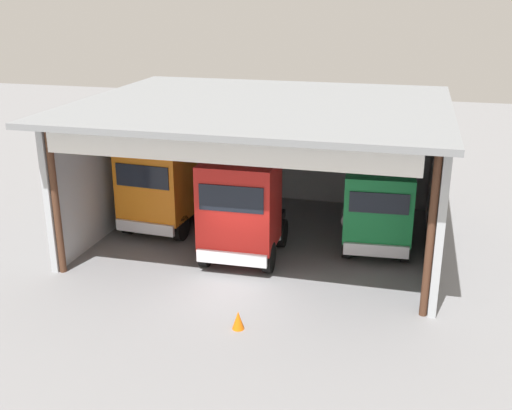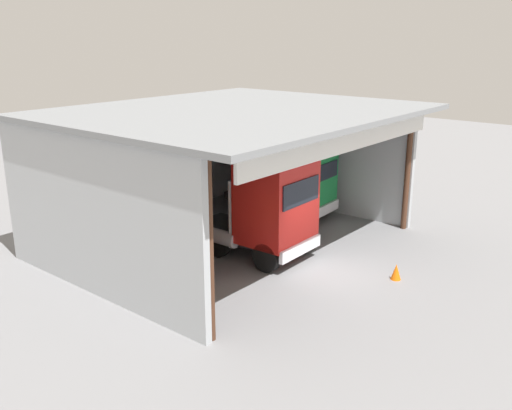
% 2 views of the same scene
% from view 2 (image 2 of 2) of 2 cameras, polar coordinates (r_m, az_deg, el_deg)
% --- Properties ---
extents(ground_plane, '(80.00, 80.00, 0.00)m').
position_cam_2_polar(ground_plane, '(20.51, 7.70, -6.77)').
color(ground_plane, slate).
rests_on(ground_plane, ground).
extents(workshop_shed, '(13.29, 11.37, 5.48)m').
position_cam_2_polar(workshop_shed, '(22.77, -4.40, 5.74)').
color(workshop_shed, '#ADB2B7').
rests_on(workshop_shed, ground).
extents(truck_orange_center_bay, '(2.85, 5.18, 3.65)m').
position_cam_2_polar(truck_orange_center_bay, '(19.70, -10.53, -1.95)').
color(truck_orange_center_bay, orange).
rests_on(truck_orange_center_bay, ground).
extents(truck_red_left_bay, '(2.81, 4.86, 3.79)m').
position_cam_2_polar(truck_red_left_bay, '(20.99, 1.38, -0.37)').
color(truck_red_left_bay, red).
rests_on(truck_red_left_bay, ground).
extents(truck_green_center_right_bay, '(2.78, 5.26, 3.21)m').
position_cam_2_polar(truck_green_center_right_bay, '(25.84, 4.02, 2.26)').
color(truck_green_center_right_bay, '#197F3D').
rests_on(truck_green_center_right_bay, ground).
extents(oil_drum, '(0.58, 0.58, 0.91)m').
position_cam_2_polar(oil_drum, '(24.65, -13.40, -1.86)').
color(oil_drum, '#B21E19').
rests_on(oil_drum, ground).
extents(tool_cart, '(0.90, 0.60, 1.00)m').
position_cam_2_polar(tool_cart, '(23.93, -12.25, -2.23)').
color(tool_cart, black).
rests_on(tool_cart, ground).
extents(traffic_cone, '(0.36, 0.36, 0.56)m').
position_cam_2_polar(traffic_cone, '(20.27, 13.97, -6.57)').
color(traffic_cone, orange).
rests_on(traffic_cone, ground).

